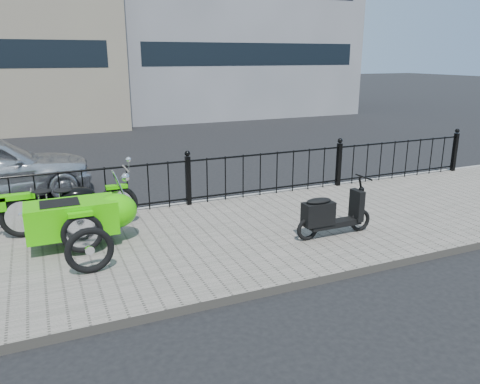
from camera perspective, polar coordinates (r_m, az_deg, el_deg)
name	(u,v)px	position (r m, az deg, el deg)	size (l,w,h in m)	color
ground	(212,232)	(8.12, -3.41, -4.89)	(120.00, 120.00, 0.00)	black
sidewalk	(223,239)	(7.67, -2.11, -5.71)	(30.00, 3.80, 0.12)	#6B655A
curb	(187,205)	(9.39, -6.49, -1.62)	(30.00, 0.10, 0.12)	gray
iron_fence	(188,181)	(9.11, -6.33, 1.29)	(14.11, 0.11, 1.08)	black
motorcycle_sidecar	(83,213)	(7.61, -18.58, -2.47)	(2.28, 1.48, 0.98)	black
scooter	(330,215)	(7.61, 10.92, -2.74)	(1.39, 0.41, 0.94)	black
spare_tire	(90,250)	(6.56, -17.85, -6.79)	(0.65, 0.65, 0.09)	black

